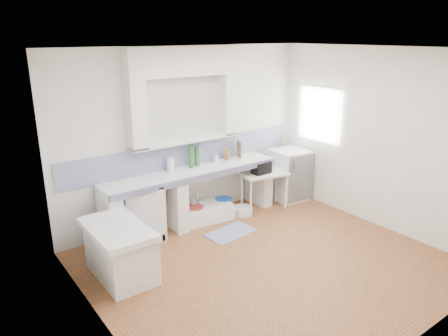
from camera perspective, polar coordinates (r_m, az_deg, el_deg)
floor at (r=5.87m, az=5.97°, el=-12.72°), size 4.50×4.50×0.00m
ceiling at (r=5.07m, az=7.02°, el=15.72°), size 4.50×4.50×0.00m
wall_back at (r=6.84m, az=-5.01°, el=4.45°), size 4.50×0.00×4.50m
wall_front at (r=4.17m, az=25.55°, el=-6.22°), size 4.50×0.00×4.50m
wall_left at (r=4.19m, az=-16.89°, el=-5.07°), size 0.00×4.50×4.50m
wall_right at (r=6.98m, az=20.17°, el=3.69°), size 0.00×4.50×4.50m
alcove_mass at (r=6.51m, az=-5.47°, el=14.23°), size 1.90×0.25×0.45m
window_frame at (r=7.78m, az=13.71°, el=7.14°), size 0.35×0.86×1.06m
lace_valance at (r=7.61m, az=13.20°, el=9.85°), size 0.01×0.84×0.24m
counter_slab at (r=6.70m, az=-4.26°, el=-0.64°), size 3.00×0.60×0.08m
counter_lip at (r=6.47m, az=-2.93°, el=-1.27°), size 3.00×0.04×0.10m
counter_pier_left at (r=6.28m, az=-15.08°, el=-6.93°), size 0.20×0.55×0.82m
counter_pier_mid at (r=6.69m, az=-6.71°, el=-4.86°), size 0.20×0.55×0.82m
counter_pier_right at (r=7.64m, az=4.71°, el=-1.86°), size 0.20×0.55×0.82m
peninsula_top at (r=5.43m, az=-14.05°, el=-7.97°), size 0.70×1.10×0.08m
peninsula_base at (r=5.59m, az=-13.78°, el=-11.21°), size 0.60×1.00×0.62m
peninsula_lip at (r=5.55m, az=-10.90°, el=-7.18°), size 0.04×1.10×0.10m
backsplash at (r=6.91m, az=-4.88°, el=2.01°), size 4.27×0.03×0.40m
stove at (r=6.45m, az=-11.09°, el=-5.89°), size 0.68×0.66×0.83m
sink at (r=7.05m, az=-2.76°, el=-6.16°), size 0.98×0.60×0.22m
side_table at (r=7.44m, az=5.42°, el=-3.09°), size 0.87×0.60×0.04m
fridge at (r=7.92m, az=8.82°, el=-0.85°), size 0.68×0.68×0.93m
bucket_red at (r=6.97m, az=-3.92°, el=-6.25°), size 0.38×0.38×0.27m
bucket_orange at (r=7.04m, az=-2.18°, el=-6.14°), size 0.32×0.32×0.24m
bucket_blue at (r=7.29m, az=-0.11°, el=-5.10°), size 0.30×0.30×0.27m
basin_white at (r=7.27m, az=2.56°, el=-5.80°), size 0.40×0.40×0.13m
water_bottle_a at (r=7.07m, az=-4.12°, el=-5.60°), size 0.10×0.10×0.34m
water_bottle_b at (r=7.19m, az=-3.20°, el=-5.45°), size 0.09×0.09×0.28m
black_bag at (r=7.27m, az=5.11°, el=0.04°), size 0.33×0.19×0.20m
green_bottle_a at (r=6.77m, az=-4.49°, el=1.54°), size 0.09×0.09×0.36m
green_bottle_b at (r=6.85m, az=-3.68°, el=1.62°), size 0.10×0.10×0.34m
knife_block at (r=7.20m, az=0.41°, el=1.85°), size 0.11×0.10×0.18m
cutting_board at (r=7.35m, az=2.08°, el=2.53°), size 0.09×0.19×0.28m
paper_towel at (r=6.62m, az=-7.25°, el=0.45°), size 0.14×0.14×0.23m
soap_bottle at (r=7.07m, az=-1.13°, el=1.49°), size 0.09×0.09×0.17m
rug at (r=6.63m, az=0.92°, el=-8.77°), size 0.81×0.52×0.01m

